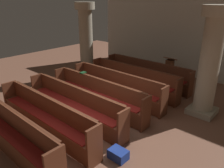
{
  "coord_description": "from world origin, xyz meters",
  "views": [
    {
      "loc": [
        3.91,
        -3.59,
        3.42
      ],
      "look_at": [
        -0.63,
        1.47,
        0.75
      ],
      "focal_mm": 35.64,
      "sensor_mm": 36.0,
      "label": 1
    }
  ],
  "objects_px": {
    "pew_row_0": "(147,72)",
    "pillar_aisle_side": "(210,61)",
    "pew_row_3": "(97,93)",
    "pew_row_5": "(45,115)",
    "pew_row_6": "(9,130)",
    "pew_row_2": "(116,85)",
    "lectern": "(169,71)",
    "pew_row_1": "(133,78)",
    "pillar_far_side": "(86,39)",
    "kneeler_box_blue": "(118,154)",
    "pew_row_4": "(74,103)",
    "hymn_book": "(83,73)"
  },
  "relations": [
    {
      "from": "pew_row_1",
      "to": "pew_row_2",
      "type": "height_order",
      "value": "same"
    },
    {
      "from": "lectern",
      "to": "kneeler_box_blue",
      "type": "bearing_deg",
      "value": -72.96
    },
    {
      "from": "pew_row_6",
      "to": "pew_row_2",
      "type": "bearing_deg",
      "value": 90.0
    },
    {
      "from": "pew_row_1",
      "to": "lectern",
      "type": "height_order",
      "value": "lectern"
    },
    {
      "from": "pillar_aisle_side",
      "to": "pew_row_5",
      "type": "bearing_deg",
      "value": -125.08
    },
    {
      "from": "pew_row_3",
      "to": "pew_row_1",
      "type": "bearing_deg",
      "value": 90.0
    },
    {
      "from": "pew_row_2",
      "to": "kneeler_box_blue",
      "type": "distance_m",
      "value": 3.21
    },
    {
      "from": "pew_row_0",
      "to": "pew_row_2",
      "type": "height_order",
      "value": "same"
    },
    {
      "from": "pew_row_2",
      "to": "pillar_far_side",
      "type": "distance_m",
      "value": 3.08
    },
    {
      "from": "pew_row_5",
      "to": "pillar_aisle_side",
      "type": "xyz_separation_m",
      "value": [
        2.71,
        3.85,
        1.17
      ]
    },
    {
      "from": "pew_row_0",
      "to": "pew_row_3",
      "type": "height_order",
      "value": "same"
    },
    {
      "from": "pew_row_3",
      "to": "kneeler_box_blue",
      "type": "relative_size",
      "value": 9.17
    },
    {
      "from": "pew_row_6",
      "to": "pillar_aisle_side",
      "type": "xyz_separation_m",
      "value": [
        2.71,
        4.81,
        1.17
      ]
    },
    {
      "from": "pew_row_1",
      "to": "pew_row_4",
      "type": "distance_m",
      "value": 2.87
    },
    {
      "from": "pew_row_2",
      "to": "pew_row_6",
      "type": "bearing_deg",
      "value": -90.0
    },
    {
      "from": "pew_row_1",
      "to": "pew_row_2",
      "type": "bearing_deg",
      "value": -90.0
    },
    {
      "from": "pew_row_4",
      "to": "pew_row_5",
      "type": "height_order",
      "value": "same"
    },
    {
      "from": "pew_row_0",
      "to": "pillar_aisle_side",
      "type": "xyz_separation_m",
      "value": [
        2.71,
        -0.93,
        1.17
      ]
    },
    {
      "from": "pew_row_4",
      "to": "pillar_far_side",
      "type": "xyz_separation_m",
      "value": [
        -2.66,
        2.93,
        1.17
      ]
    },
    {
      "from": "pew_row_6",
      "to": "pillar_aisle_side",
      "type": "relative_size",
      "value": 1.19
    },
    {
      "from": "pew_row_2",
      "to": "pew_row_0",
      "type": "bearing_deg",
      "value": 90.0
    },
    {
      "from": "pew_row_0",
      "to": "lectern",
      "type": "xyz_separation_m",
      "value": [
        0.51,
        0.95,
        -0.06
      ]
    },
    {
      "from": "pew_row_5",
      "to": "pew_row_2",
      "type": "bearing_deg",
      "value": 90.0
    },
    {
      "from": "lectern",
      "to": "pillar_aisle_side",
      "type": "bearing_deg",
      "value": -40.61
    },
    {
      "from": "pew_row_4",
      "to": "pillar_aisle_side",
      "type": "relative_size",
      "value": 1.19
    },
    {
      "from": "pew_row_3",
      "to": "pew_row_4",
      "type": "height_order",
      "value": "same"
    },
    {
      "from": "pillar_aisle_side",
      "to": "pillar_far_side",
      "type": "xyz_separation_m",
      "value": [
        -5.36,
        0.04,
        0.0
      ]
    },
    {
      "from": "pew_row_1",
      "to": "pew_row_4",
      "type": "xyz_separation_m",
      "value": [
        0.0,
        -2.87,
        0.0
      ]
    },
    {
      "from": "pew_row_1",
      "to": "lectern",
      "type": "relative_size",
      "value": 3.56
    },
    {
      "from": "pew_row_1",
      "to": "pillar_far_side",
      "type": "xyz_separation_m",
      "value": [
        -2.66,
        0.07,
        1.17
      ]
    },
    {
      "from": "pew_row_1",
      "to": "hymn_book",
      "type": "bearing_deg",
      "value": -116.61
    },
    {
      "from": "pew_row_0",
      "to": "pew_row_4",
      "type": "relative_size",
      "value": 1.0
    },
    {
      "from": "pew_row_1",
      "to": "pillar_far_side",
      "type": "distance_m",
      "value": 2.9
    },
    {
      "from": "pillar_aisle_side",
      "to": "lectern",
      "type": "distance_m",
      "value": 3.14
    },
    {
      "from": "pew_row_4",
      "to": "hymn_book",
      "type": "distance_m",
      "value": 1.51
    },
    {
      "from": "pillar_aisle_side",
      "to": "lectern",
      "type": "xyz_separation_m",
      "value": [
        -2.19,
        1.88,
        -1.23
      ]
    },
    {
      "from": "pillar_far_side",
      "to": "pew_row_2",
      "type": "bearing_deg",
      "value": -21.07
    },
    {
      "from": "pew_row_5",
      "to": "pillar_far_side",
      "type": "relative_size",
      "value": 1.19
    },
    {
      "from": "pew_row_3",
      "to": "pew_row_5",
      "type": "relative_size",
      "value": 1.0
    },
    {
      "from": "pillar_far_side",
      "to": "kneeler_box_blue",
      "type": "bearing_deg",
      "value": -35.47
    },
    {
      "from": "pillar_aisle_side",
      "to": "pew_row_2",
      "type": "bearing_deg",
      "value": -159.98
    },
    {
      "from": "pillar_aisle_side",
      "to": "pillar_far_side",
      "type": "relative_size",
      "value": 1.0
    },
    {
      "from": "kneeler_box_blue",
      "to": "pew_row_6",
      "type": "bearing_deg",
      "value": -145.78
    },
    {
      "from": "pew_row_2",
      "to": "hymn_book",
      "type": "height_order",
      "value": "hymn_book"
    },
    {
      "from": "pew_row_0",
      "to": "pew_row_6",
      "type": "distance_m",
      "value": 5.73
    },
    {
      "from": "pew_row_5",
      "to": "hymn_book",
      "type": "height_order",
      "value": "hymn_book"
    },
    {
      "from": "pillar_aisle_side",
      "to": "pew_row_6",
      "type": "bearing_deg",
      "value": -119.37
    },
    {
      "from": "kneeler_box_blue",
      "to": "pillar_aisle_side",
      "type": "bearing_deg",
      "value": 80.14
    },
    {
      "from": "pew_row_3",
      "to": "pew_row_6",
      "type": "relative_size",
      "value": 1.0
    },
    {
      "from": "pew_row_1",
      "to": "pew_row_0",
      "type": "bearing_deg",
      "value": 90.0
    }
  ]
}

